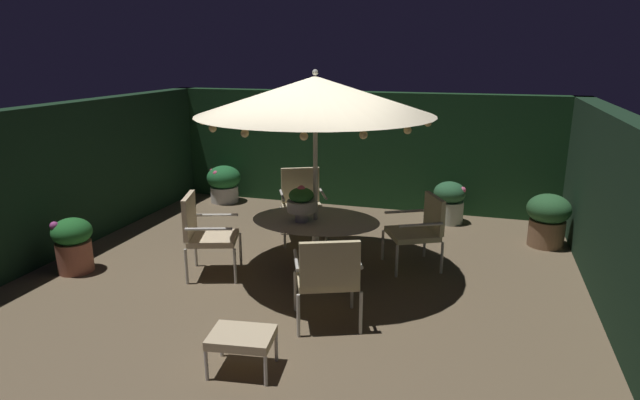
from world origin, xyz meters
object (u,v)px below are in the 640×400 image
object	(u,v)px
potted_plant_right_far	(548,218)
patio_chair_east	(302,200)
ottoman_footrest	(242,338)
potted_plant_left_near	(449,201)
potted_plant_back_right	(73,243)
patio_chair_southeast	(204,230)
centerpiece_planter	(301,202)
potted_plant_back_left	(224,183)
patio_dining_table	(316,229)
patio_chair_north	(328,274)
patio_umbrella	(315,96)
patio_chair_northeast	(420,227)

from	to	relation	value
potted_plant_right_far	patio_chair_east	bearing A→B (deg)	-168.89
ottoman_footrest	potted_plant_right_far	bearing A→B (deg)	55.41
potted_plant_left_near	potted_plant_back_right	bearing A→B (deg)	-141.94
patio_chair_southeast	potted_plant_right_far	bearing A→B (deg)	29.34
centerpiece_planter	patio_chair_east	size ratio (longest dim) A/B	0.43
patio_chair_southeast	potted_plant_back_left	size ratio (longest dim) A/B	1.52
patio_dining_table	potted_plant_back_right	distance (m)	3.11
patio_dining_table	potted_plant_left_near	xyz separation A→B (m)	(1.48, 2.68, -0.24)
patio_chair_southeast	potted_plant_back_left	world-z (taller)	patio_chair_southeast
patio_chair_north	potted_plant_back_left	xyz separation A→B (m)	(-3.18, 4.05, -0.21)
patio_dining_table	centerpiece_planter	distance (m)	0.43
patio_umbrella	patio_chair_east	xyz separation A→B (m)	(-0.60, 1.26, -1.65)
potted_plant_back_left	potted_plant_left_near	bearing A→B (deg)	-1.21
patio_dining_table	centerpiece_planter	world-z (taller)	centerpiece_planter
patio_dining_table	potted_plant_back_right	world-z (taller)	patio_dining_table
potted_plant_back_right	potted_plant_back_left	bearing A→B (deg)	84.72
ottoman_footrest	potted_plant_back_right	world-z (taller)	potted_plant_back_right
potted_plant_right_far	potted_plant_left_near	bearing A→B (deg)	153.06
patio_chair_southeast	potted_plant_back_right	size ratio (longest dim) A/B	1.47
patio_chair_northeast	ottoman_footrest	xyz separation A→B (m)	(-1.21, -2.89, -0.23)
potted_plant_back_left	potted_plant_back_right	bearing A→B (deg)	-95.28
patio_dining_table	potted_plant_right_far	xyz separation A→B (m)	(2.92, 1.95, -0.18)
potted_plant_left_near	patio_umbrella	bearing A→B (deg)	-118.93
patio_dining_table	patio_chair_east	size ratio (longest dim) A/B	1.53
patio_chair_east	potted_plant_back_right	xyz separation A→B (m)	(-2.39, -2.08, -0.21)
patio_umbrella	potted_plant_back_left	size ratio (longest dim) A/B	4.12
centerpiece_planter	potted_plant_back_left	size ratio (longest dim) A/B	0.66
patio_dining_table	patio_chair_north	size ratio (longest dim) A/B	1.63
patio_dining_table	patio_chair_southeast	bearing A→B (deg)	-161.82
patio_umbrella	patio_chair_southeast	bearing A→B (deg)	-161.82
patio_chair_east	potted_plant_back_right	distance (m)	3.17
centerpiece_planter	patio_chair_north	xyz separation A→B (m)	(0.66, -1.14, -0.40)
centerpiece_planter	ottoman_footrest	xyz separation A→B (m)	(0.16, -2.12, -0.67)
patio_chair_east	patio_umbrella	bearing A→B (deg)	-64.33
potted_plant_left_near	potted_plant_back_left	xyz separation A→B (m)	(-4.14, 0.09, 0.01)
patio_dining_table	patio_umbrella	bearing A→B (deg)	168.80
centerpiece_planter	potted_plant_left_near	world-z (taller)	centerpiece_planter
patio_dining_table	patio_chair_north	bearing A→B (deg)	-67.70
centerpiece_planter	patio_chair_east	bearing A→B (deg)	108.48
potted_plant_right_far	potted_plant_back_left	xyz separation A→B (m)	(-5.58, 0.82, -0.05)
centerpiece_planter	potted_plant_back_right	size ratio (longest dim) A/B	0.64
patio_chair_east	potted_plant_back_left	xyz separation A→B (m)	(-2.05, 1.51, -0.23)
centerpiece_planter	potted_plant_right_far	distance (m)	3.74
patio_dining_table	potted_plant_back_left	xyz separation A→B (m)	(-2.66, 2.77, -0.23)
patio_chair_northeast	potted_plant_left_near	xyz separation A→B (m)	(0.25, 2.04, -0.18)
centerpiece_planter	potted_plant_back_right	distance (m)	2.99
patio_chair_southeast	potted_plant_right_far	size ratio (longest dim) A/B	1.36
patio_chair_northeast	potted_plant_back_left	xyz separation A→B (m)	(-3.89, 2.13, -0.17)
ottoman_footrest	potted_plant_right_far	distance (m)	5.11
patio_chair_east	potted_plant_left_near	bearing A→B (deg)	34.29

